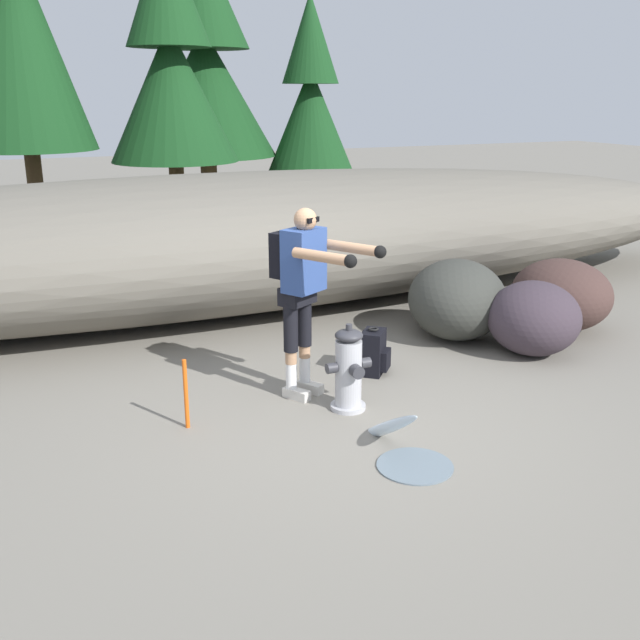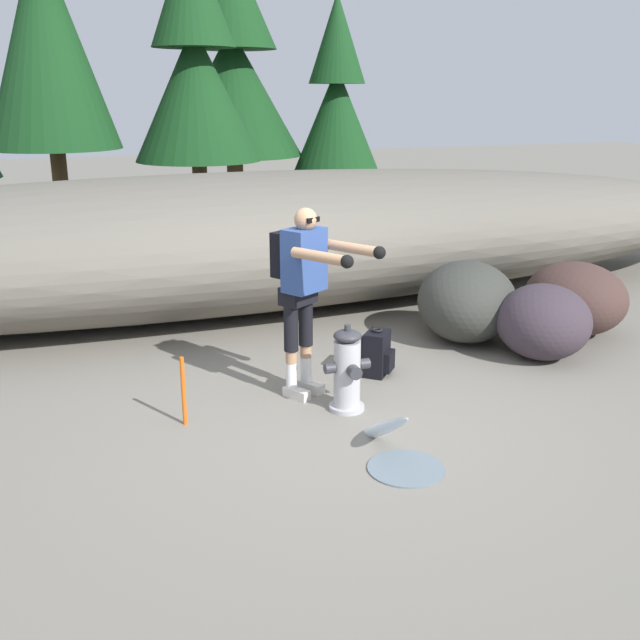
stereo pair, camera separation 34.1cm
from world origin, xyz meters
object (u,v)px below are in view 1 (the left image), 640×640
object	(u,v)px
boulder_outlier	(452,305)
boulder_small	(534,318)
utility_worker	(303,279)
boulder_large	(561,295)
boulder_mid	(457,299)
spare_backpack	(374,353)
fire_hydrant	(349,371)
survey_stake	(186,394)

from	to	relation	value
boulder_outlier	boulder_small	bearing A→B (deg)	-85.89
utility_worker	boulder_small	distance (m)	2.75
utility_worker	boulder_large	world-z (taller)	utility_worker
utility_worker	boulder_outlier	xyz separation A→B (m)	(2.56, 1.46, -0.92)
boulder_outlier	boulder_mid	bearing A→B (deg)	-120.06
boulder_small	boulder_large	bearing A→B (deg)	33.28
boulder_large	boulder_outlier	size ratio (longest dim) A/B	2.28
spare_backpack	boulder_large	distance (m)	2.71
boulder_large	boulder_outlier	world-z (taller)	boulder_large
utility_worker	boulder_outlier	bearing A→B (deg)	89.98
spare_backpack	boulder_mid	distance (m)	1.53
fire_hydrant	survey_stake	size ratio (longest dim) A/B	1.30
spare_backpack	boulder_mid	size ratio (longest dim) A/B	0.36
spare_backpack	survey_stake	size ratio (longest dim) A/B	0.78
spare_backpack	boulder_mid	bearing A→B (deg)	65.82
boulder_outlier	utility_worker	bearing A→B (deg)	-150.37
fire_hydrant	spare_backpack	bearing A→B (deg)	48.18
boulder_outlier	boulder_large	bearing A→B (deg)	-40.34
boulder_large	boulder_outlier	xyz separation A→B (m)	(-0.95, 0.81, -0.23)
spare_backpack	boulder_small	distance (m)	1.83
fire_hydrant	utility_worker	bearing A→B (deg)	119.42
boulder_mid	boulder_small	xyz separation A→B (m)	(0.44, -0.79, -0.05)
survey_stake	boulder_mid	bearing A→B (deg)	18.17
boulder_mid	boulder_outlier	bearing A→B (deg)	59.94
boulder_mid	survey_stake	xyz separation A→B (m)	(-3.37, -1.10, -0.14)
boulder_mid	fire_hydrant	bearing A→B (deg)	-146.65
spare_backpack	boulder_small	size ratio (longest dim) A/B	0.47
fire_hydrant	spare_backpack	size ratio (longest dim) A/B	1.66
boulder_small	boulder_outlier	size ratio (longest dim) A/B	1.88
boulder_mid	boulder_outlier	size ratio (longest dim) A/B	2.41
utility_worker	spare_backpack	bearing A→B (deg)	76.27
spare_backpack	boulder_outlier	bearing A→B (deg)	76.50
utility_worker	survey_stake	bearing A→B (deg)	-108.16
fire_hydrant	utility_worker	xyz separation A→B (m)	(-0.24, 0.43, 0.75)
utility_worker	spare_backpack	xyz separation A→B (m)	(0.84, 0.24, -0.89)
utility_worker	boulder_outlier	size ratio (longest dim) A/B	3.23
fire_hydrant	boulder_small	world-z (taller)	boulder_small
boulder_large	boulder_mid	xyz separation A→B (m)	(-1.29, 0.23, 0.03)
fire_hydrant	spare_backpack	xyz separation A→B (m)	(0.60, 0.67, -0.14)
utility_worker	boulder_large	bearing A→B (deg)	70.75
utility_worker	survey_stake	size ratio (longest dim) A/B	2.88
spare_backpack	boulder_small	bearing A→B (deg)	36.26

